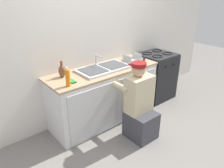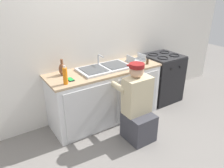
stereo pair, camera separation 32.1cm
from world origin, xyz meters
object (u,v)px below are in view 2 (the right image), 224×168
object	(u,v)px
spice_bottle_pepper	(147,61)
vase_decorative	(62,69)
stove_range	(161,78)
dish_rack_tray	(136,60)
soap_bottle_orange	(65,76)
sink_double_basin	(105,68)
cell_phone	(70,79)
plumber_person	(138,109)

from	to	relation	value
spice_bottle_pepper	vase_decorative	distance (m)	1.35
stove_range	dish_rack_tray	world-z (taller)	dish_rack_tray
soap_bottle_orange	vase_decorative	distance (m)	0.33
soap_bottle_orange	vase_decorative	world-z (taller)	soap_bottle_orange
sink_double_basin	dish_rack_tray	bearing A→B (deg)	2.99
sink_double_basin	cell_phone	bearing A→B (deg)	-170.56
stove_range	plumber_person	world-z (taller)	plumber_person
stove_range	dish_rack_tray	distance (m)	0.76
dish_rack_tray	vase_decorative	distance (m)	1.26
spice_bottle_pepper	cell_phone	world-z (taller)	spice_bottle_pepper
sink_double_basin	soap_bottle_orange	distance (m)	0.74
stove_range	spice_bottle_pepper	bearing A→B (deg)	-162.03
dish_rack_tray	soap_bottle_orange	xyz separation A→B (m)	(-1.34, -0.23, 0.09)
dish_rack_tray	plumber_person	bearing A→B (deg)	-126.38
sink_double_basin	spice_bottle_pepper	size ratio (longest dim) A/B	7.62
sink_double_basin	plumber_person	bearing A→B (deg)	-80.82
cell_phone	vase_decorative	size ratio (longest dim) A/B	0.61
dish_rack_tray	vase_decorative	bearing A→B (deg)	175.92
sink_double_basin	plumber_person	xyz separation A→B (m)	(0.11, -0.68, -0.42)
plumber_person	soap_bottle_orange	world-z (taller)	soap_bottle_orange
sink_double_basin	vase_decorative	bearing A→B (deg)	168.80
sink_double_basin	dish_rack_tray	distance (m)	0.63
plumber_person	dish_rack_tray	world-z (taller)	plumber_person
plumber_person	vase_decorative	bearing A→B (deg)	132.28
soap_bottle_orange	cell_phone	bearing A→B (deg)	43.71
plumber_person	soap_bottle_orange	distance (m)	1.08
sink_double_basin	cell_phone	xyz separation A→B (m)	(-0.60, -0.10, -0.01)
spice_bottle_pepper	stove_range	bearing A→B (deg)	17.97
sink_double_basin	cell_phone	world-z (taller)	sink_double_basin
dish_rack_tray	vase_decorative	world-z (taller)	vase_decorative
sink_double_basin	soap_bottle_orange	world-z (taller)	soap_bottle_orange
sink_double_basin	plumber_person	distance (m)	0.80
plumber_person	sink_double_basin	bearing A→B (deg)	99.18
sink_double_basin	spice_bottle_pepper	xyz separation A→B (m)	(0.69, -0.18, 0.03)
dish_rack_tray	stove_range	bearing A→B (deg)	-3.31
stove_range	cell_phone	size ratio (longest dim) A/B	6.35
stove_range	cell_phone	xyz separation A→B (m)	(-1.85, -0.10, 0.43)
soap_bottle_orange	cell_phone	xyz separation A→B (m)	(0.10, 0.10, -0.11)
sink_double_basin	spice_bottle_pepper	bearing A→B (deg)	-14.62
dish_rack_tray	cell_phone	xyz separation A→B (m)	(-1.24, -0.13, -0.02)
dish_rack_tray	cell_phone	distance (m)	1.24
sink_double_basin	vase_decorative	world-z (taller)	vase_decorative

